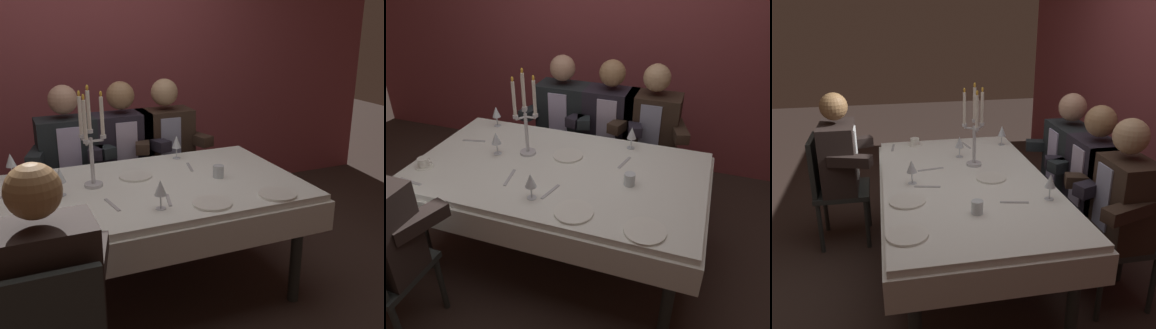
{
  "view_description": "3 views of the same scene",
  "coord_description": "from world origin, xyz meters",
  "views": [
    {
      "loc": [
        -0.79,
        -2.56,
        1.76
      ],
      "look_at": [
        0.31,
        -0.02,
        0.84
      ],
      "focal_mm": 44.62,
      "sensor_mm": 36.0,
      "label": 1
    },
    {
      "loc": [
        0.84,
        -1.97,
        2.03
      ],
      "look_at": [
        0.16,
        -0.05,
        0.83
      ],
      "focal_mm": 35.6,
      "sensor_mm": 36.0,
      "label": 2
    },
    {
      "loc": [
        2.51,
        -0.51,
        1.82
      ],
      "look_at": [
        0.14,
        -0.04,
        0.91
      ],
      "focal_mm": 38.53,
      "sensor_mm": 36.0,
      "label": 3
    }
  ],
  "objects": [
    {
      "name": "dining_table",
      "position": [
        0.0,
        0.0,
        0.62
      ],
      "size": [
        1.94,
        1.14,
        0.74
      ],
      "color": "white",
      "rests_on": "ground_plane"
    },
    {
      "name": "dinner_plate_2",
      "position": [
        0.01,
        0.18,
        0.75
      ],
      "size": [
        0.21,
        0.21,
        0.01
      ],
      "primitive_type": "cylinder",
      "color": "white",
      "rests_on": "dining_table"
    },
    {
      "name": "fork_1",
      "position": [
        -0.73,
        0.16,
        0.74
      ],
      "size": [
        0.17,
        0.05,
        0.01
      ],
      "primitive_type": "cube",
      "rotation": [
        0.0,
        0.0,
        0.22
      ],
      "color": "#B7B7BC",
      "rests_on": "dining_table"
    },
    {
      "name": "seated_diner_3",
      "position": [
        0.47,
        0.89,
        0.74
      ],
      "size": [
        0.63,
        0.48,
        1.24
      ],
      "color": "#272B2A",
      "rests_on": "ground_plane"
    },
    {
      "name": "wine_glass_0",
      "position": [
        -0.01,
        -0.36,
        0.85
      ],
      "size": [
        0.07,
        0.07,
        0.16
      ],
      "color": "silver",
      "rests_on": "dining_table"
    },
    {
      "name": "wine_glass_3",
      "position": [
        0.39,
        0.44,
        0.86
      ],
      "size": [
        0.07,
        0.07,
        0.16
      ],
      "color": "silver",
      "rests_on": "dining_table"
    },
    {
      "name": "wine_glass_1",
      "position": [
        -0.71,
        0.46,
        0.85
      ],
      "size": [
        0.07,
        0.07,
        0.16
      ],
      "color": "silver",
      "rests_on": "dining_table"
    },
    {
      "name": "wine_glass_2",
      "position": [
        -0.47,
        0.05,
        0.85
      ],
      "size": [
        0.07,
        0.07,
        0.16
      ],
      "color": "silver",
      "rests_on": "dining_table"
    },
    {
      "name": "dinner_plate_1",
      "position": [
        0.66,
        -0.44,
        0.75
      ],
      "size": [
        0.22,
        0.22,
        0.01
      ],
      "primitive_type": "cylinder",
      "color": "white",
      "rests_on": "dining_table"
    },
    {
      "name": "seated_diner_1",
      "position": [
        -0.3,
        0.89,
        0.74
      ],
      "size": [
        0.63,
        0.48,
        1.24
      ],
      "color": "#272B2A",
      "rests_on": "ground_plane"
    },
    {
      "name": "ground_plane",
      "position": [
        0.0,
        0.0,
        0.0
      ],
      "size": [
        12.0,
        12.0,
        0.0
      ],
      "primitive_type": "plane",
      "color": "#362823"
    },
    {
      "name": "back_wall",
      "position": [
        0.0,
        1.66,
        1.35
      ],
      "size": [
        6.0,
        0.12,
        2.7
      ],
      "primitive_type": "cube",
      "color": "brown",
      "rests_on": "ground_plane"
    },
    {
      "name": "spoon_4",
      "position": [
        0.4,
        0.22,
        0.74
      ],
      "size": [
        0.05,
        0.17,
        0.01
      ],
      "primitive_type": "cube",
      "rotation": [
        0.0,
        0.0,
        1.35
      ],
      "color": "#B7B7BC",
      "rests_on": "dining_table"
    },
    {
      "name": "fork_0",
      "position": [
        0.06,
        -0.27,
        0.74
      ],
      "size": [
        0.06,
        0.17,
        0.01
      ],
      "primitive_type": "cube",
      "rotation": [
        0.0,
        0.0,
        1.33
      ],
      "color": "#B7B7BC",
      "rests_on": "dining_table"
    },
    {
      "name": "dinner_plate_0",
      "position": [
        0.26,
        -0.41,
        0.75
      ],
      "size": [
        0.22,
        0.22,
        0.01
      ],
      "primitive_type": "cylinder",
      "color": "white",
      "rests_on": "dining_table"
    },
    {
      "name": "candelabra",
      "position": [
        -0.27,
        0.12,
        1.01
      ],
      "size": [
        0.15,
        0.17,
        0.61
      ],
      "color": "silver",
      "rests_on": "dining_table"
    },
    {
      "name": "knife_3",
      "position": [
        -0.24,
        -0.21,
        0.74
      ],
      "size": [
        0.05,
        0.19,
        0.01
      ],
      "primitive_type": "cube",
      "rotation": [
        0.0,
        0.0,
        1.72
      ],
      "color": "#B7B7BC",
      "rests_on": "dining_table"
    },
    {
      "name": "fork_2",
      "position": [
        -0.8,
        -0.45,
        0.74
      ],
      "size": [
        0.17,
        0.04,
        0.01
      ],
      "primitive_type": "cube",
      "rotation": [
        0.0,
        0.0,
        -0.11
      ],
      "color": "#B7B7BC",
      "rests_on": "dining_table"
    },
    {
      "name": "water_tumbler_0",
      "position": [
        0.49,
        -0.03,
        0.78
      ],
      "size": [
        0.07,
        0.07,
        0.08
      ],
      "primitive_type": "cylinder",
      "color": "silver",
      "rests_on": "dining_table"
    },
    {
      "name": "coffee_cup_0",
      "position": [
        -0.84,
        -0.27,
        0.77
      ],
      "size": [
        0.13,
        0.12,
        0.06
      ],
      "color": "white",
      "rests_on": "dining_table"
    },
    {
      "name": "seated_diner_2",
      "position": [
        0.12,
        0.89,
        0.74
      ],
      "size": [
        0.63,
        0.48,
        1.24
      ],
      "color": "#272B2A",
      "rests_on": "ground_plane"
    }
  ]
}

